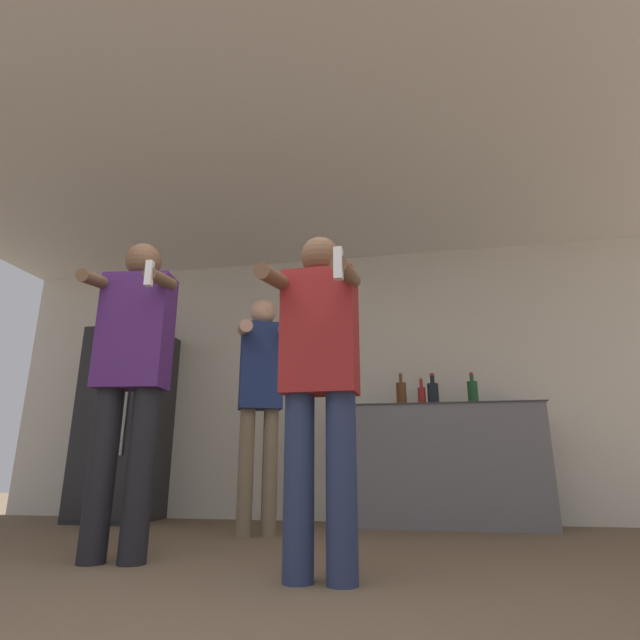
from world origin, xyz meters
TOP-DOWN VIEW (x-y plane):
  - wall_back at (0.00, 3.35)m, footprint 7.00×0.06m
  - ceiling_slab at (0.00, 1.66)m, footprint 7.00×3.84m
  - refrigerator at (-2.05, 2.97)m, footprint 0.65×0.73m
  - counter at (0.91, 3.06)m, footprint 1.60×0.55m
  - bottle_red_label at (0.73, 2.98)m, footprint 0.07×0.07m
  - bottle_clear_vodka at (0.56, 2.98)m, footprint 0.09×0.09m
  - bottle_brown_liquor at (1.16, 2.98)m, footprint 0.09×0.09m
  - bottle_amber_bourbon at (0.83, 2.98)m, footprint 0.10×0.10m
  - person_woman_foreground at (0.23, 0.86)m, footprint 0.43×0.53m
  - person_man_side at (-0.91, 1.12)m, footprint 0.48×0.47m
  - person_spectator_back at (-0.49, 2.22)m, footprint 0.51×0.56m

SIDE VIEW (x-z plane):
  - counter at x=0.91m, z-range 0.00..0.99m
  - refrigerator at x=-2.05m, z-range 0.00..1.75m
  - person_woman_foreground at x=0.23m, z-range 0.10..1.71m
  - person_man_side at x=-0.91m, z-range 0.10..1.88m
  - person_spectator_back at x=-0.49m, z-range 0.19..1.96m
  - bottle_red_label at x=0.73m, z-range 0.95..1.20m
  - bottle_brown_liquor at x=1.16m, z-range 0.95..1.23m
  - bottle_amber_bourbon at x=0.83m, z-range 0.95..1.23m
  - bottle_clear_vodka at x=0.56m, z-range 0.94..1.24m
  - wall_back at x=0.00m, z-range 0.00..2.55m
  - ceiling_slab at x=0.00m, z-range 2.55..2.60m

